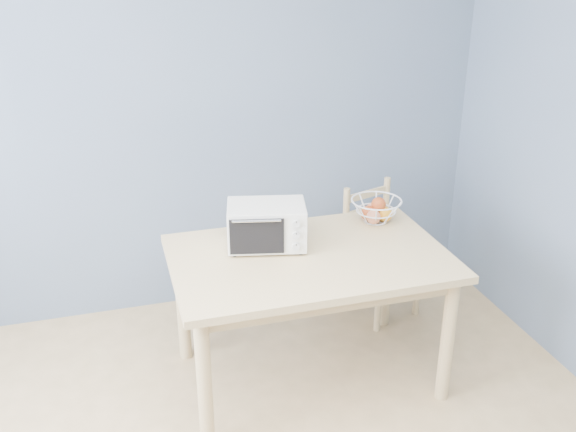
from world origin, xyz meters
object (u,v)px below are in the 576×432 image
object	(u,v)px
toaster_oven	(264,225)
dining_chair	(378,251)
dining_table	(309,272)
fruit_basket	(376,210)

from	to	relation	value
toaster_oven	dining_chair	bearing A→B (deg)	38.16
dining_table	toaster_oven	bearing A→B (deg)	142.29
toaster_oven	fruit_basket	size ratio (longest dim) A/B	1.20
fruit_basket	dining_chair	xyz separation A→B (m)	(0.16, 0.27, -0.41)
fruit_basket	dining_table	bearing A→B (deg)	-149.46
fruit_basket	dining_chair	distance (m)	0.51
toaster_oven	fruit_basket	xyz separation A→B (m)	(0.68, 0.13, -0.05)
dining_table	fruit_basket	world-z (taller)	fruit_basket
dining_table	toaster_oven	size ratio (longest dim) A/B	3.14
dining_chair	toaster_oven	bearing A→B (deg)	-173.00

